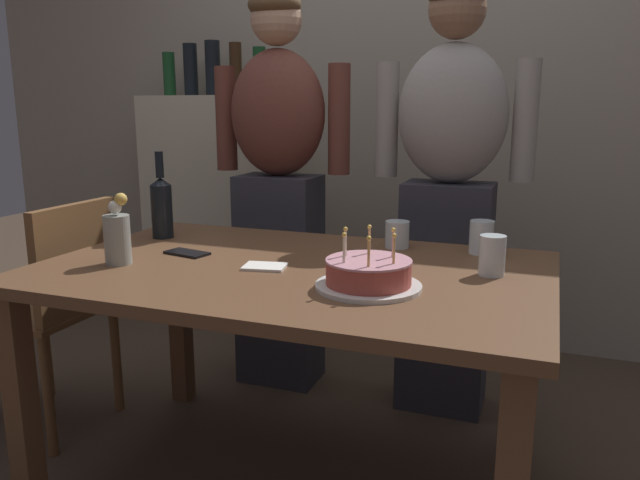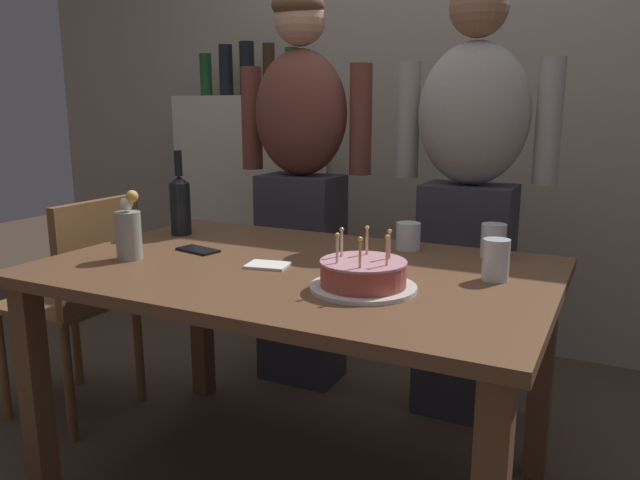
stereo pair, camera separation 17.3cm
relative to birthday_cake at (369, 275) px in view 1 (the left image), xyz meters
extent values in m
cube|color=#9E9384|center=(-0.28, 1.69, 0.52)|extent=(5.20, 0.10, 2.60)
cube|color=brown|center=(-0.28, 0.14, -0.05)|extent=(1.50, 0.96, 0.03)
cube|color=brown|center=(-0.96, -0.27, -0.42)|extent=(0.07, 0.07, 0.70)
cube|color=brown|center=(-0.96, 0.55, -0.42)|extent=(0.07, 0.07, 0.70)
cube|color=brown|center=(0.40, 0.55, -0.42)|extent=(0.07, 0.07, 0.70)
cylinder|color=white|center=(0.00, 0.00, -0.03)|extent=(0.28, 0.28, 0.01)
cylinder|color=#B24C42|center=(0.00, 0.00, 0.00)|extent=(0.22, 0.22, 0.06)
cylinder|color=#D18E9E|center=(0.00, 0.00, 0.04)|extent=(0.23, 0.23, 0.01)
cylinder|color=beige|center=(-0.05, -0.05, 0.07)|extent=(0.01, 0.01, 0.07)
sphere|color=#F9C64C|center=(-0.05, -0.05, 0.11)|extent=(0.01, 0.01, 0.01)
cylinder|color=#EAB266|center=(0.02, -0.07, 0.07)|extent=(0.01, 0.01, 0.07)
sphere|color=#F9C64C|center=(0.02, -0.07, 0.11)|extent=(0.01, 0.01, 0.01)
cylinder|color=#EAB266|center=(0.07, -0.02, 0.07)|extent=(0.01, 0.01, 0.07)
sphere|color=#F9C64C|center=(0.07, -0.02, 0.11)|extent=(0.01, 0.01, 0.01)
cylinder|color=pink|center=(0.05, 0.05, 0.07)|extent=(0.01, 0.01, 0.07)
sphere|color=#F9C64C|center=(0.05, 0.05, 0.11)|extent=(0.01, 0.01, 0.01)
cylinder|color=#EAB266|center=(-0.02, 0.07, 0.07)|extent=(0.01, 0.01, 0.07)
sphere|color=#F9C64C|center=(-0.02, 0.07, 0.11)|extent=(0.01, 0.01, 0.01)
cylinder|color=beige|center=(-0.07, 0.02, 0.07)|extent=(0.01, 0.01, 0.07)
sphere|color=#F9C64C|center=(-0.07, 0.02, 0.11)|extent=(0.01, 0.01, 0.01)
cylinder|color=silver|center=(-0.04, 0.50, 0.01)|extent=(0.08, 0.08, 0.09)
cylinder|color=silver|center=(0.29, 0.25, 0.02)|extent=(0.07, 0.07, 0.11)
cylinder|color=silver|center=(0.23, 0.51, 0.02)|extent=(0.08, 0.08, 0.11)
cylinder|color=black|center=(-0.88, 0.35, 0.06)|extent=(0.08, 0.08, 0.19)
cone|color=black|center=(-0.88, 0.35, 0.17)|extent=(0.08, 0.08, 0.03)
cylinder|color=black|center=(-0.88, 0.35, 0.23)|extent=(0.03, 0.03, 0.09)
cube|color=black|center=(-0.66, 0.16, -0.03)|extent=(0.16, 0.10, 0.01)
cube|color=white|center=(-0.35, 0.09, -0.03)|extent=(0.14, 0.11, 0.01)
cylinder|color=#999E93|center=(-0.78, -0.02, 0.04)|extent=(0.08, 0.08, 0.15)
sphere|color=silver|center=(-0.78, -0.02, 0.14)|extent=(0.04, 0.04, 0.04)
sphere|color=gold|center=(-0.77, -0.01, 0.16)|extent=(0.04, 0.04, 0.04)
cube|color=#33333D|center=(-0.66, 0.88, -0.32)|extent=(0.34, 0.23, 0.92)
ellipsoid|color=brown|center=(-0.66, 0.88, 0.40)|extent=(0.41, 0.27, 0.52)
sphere|color=tan|center=(-0.66, 0.88, 0.77)|extent=(0.21, 0.21, 0.21)
ellipsoid|color=brown|center=(-0.66, 0.87, 0.83)|extent=(0.21, 0.21, 0.12)
cylinder|color=brown|center=(-0.40, 0.91, 0.38)|extent=(0.09, 0.09, 0.44)
cylinder|color=brown|center=(-0.92, 0.91, 0.38)|extent=(0.09, 0.09, 0.44)
cube|color=#33333D|center=(0.06, 0.88, -0.32)|extent=(0.34, 0.23, 0.92)
ellipsoid|color=#9E9993|center=(0.06, 0.88, 0.40)|extent=(0.41, 0.27, 0.52)
sphere|color=#936B51|center=(0.06, 0.88, 0.77)|extent=(0.21, 0.21, 0.21)
cylinder|color=#9E9993|center=(0.32, 0.91, 0.38)|extent=(0.09, 0.09, 0.44)
cylinder|color=#9E9993|center=(-0.20, 0.91, 0.38)|extent=(0.09, 0.09, 0.44)
cube|color=brown|center=(-1.33, 0.19, -0.32)|extent=(0.42, 0.42, 0.02)
cube|color=brown|center=(-1.14, 0.19, -0.11)|extent=(0.04, 0.40, 0.40)
cylinder|color=brown|center=(-1.51, 0.37, -0.55)|extent=(0.04, 0.04, 0.45)
cylinder|color=brown|center=(-1.15, 0.37, -0.55)|extent=(0.04, 0.04, 0.45)
cylinder|color=brown|center=(-1.15, 0.01, -0.55)|extent=(0.04, 0.04, 0.45)
cube|color=beige|center=(-1.30, 1.47, -0.15)|extent=(0.81, 0.30, 1.26)
cylinder|color=#194723|center=(-1.58, 1.47, 0.60)|extent=(0.07, 0.07, 0.23)
cylinder|color=black|center=(-1.44, 1.47, 0.62)|extent=(0.07, 0.07, 0.27)
cylinder|color=black|center=(-1.30, 1.47, 0.63)|extent=(0.08, 0.08, 0.28)
cylinder|color=#382314|center=(-1.16, 1.47, 0.62)|extent=(0.06, 0.06, 0.27)
cylinder|color=#194723|center=(-1.03, 1.47, 0.61)|extent=(0.07, 0.07, 0.24)
camera|label=1|loc=(0.43, -1.50, 0.43)|focal=34.66mm
camera|label=2|loc=(0.59, -1.43, 0.43)|focal=34.66mm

